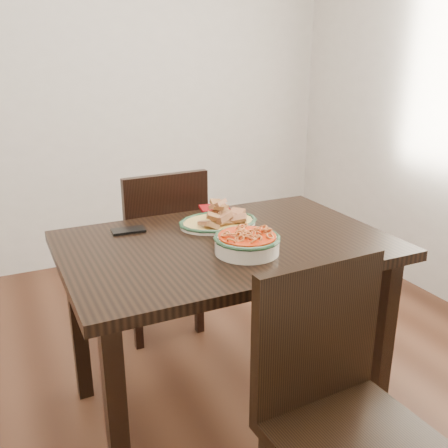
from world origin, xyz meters
name	(u,v)px	position (x,y,z in m)	size (l,w,h in m)	color
floor	(191,404)	(0.00, 0.00, 0.00)	(3.50, 3.50, 0.00)	#371D11
wall_back	(85,74)	(0.00, 1.75, 1.30)	(3.50, 0.10, 2.60)	beige
dining_table	(226,264)	(0.14, -0.07, 0.65)	(1.22, 0.82, 0.75)	black
chair_far	(160,245)	(0.09, 0.61, 0.50)	(0.44, 0.44, 0.89)	black
chair_near	(338,404)	(0.15, -0.76, 0.50)	(0.44, 0.44, 0.89)	black
fish_plate	(218,215)	(0.18, 0.11, 0.79)	(0.32, 0.25, 0.11)	beige
noodle_bowl	(247,241)	(0.15, -0.21, 0.79)	(0.24, 0.24, 0.08)	beige
smartphone	(128,230)	(-0.17, 0.19, 0.76)	(0.13, 0.07, 0.01)	black
napkin	(214,208)	(0.26, 0.31, 0.76)	(0.13, 0.11, 0.01)	maroon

